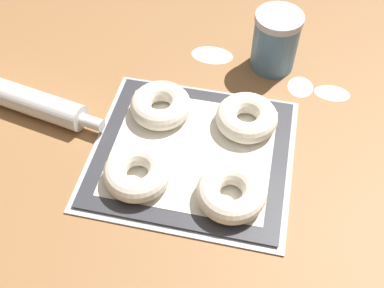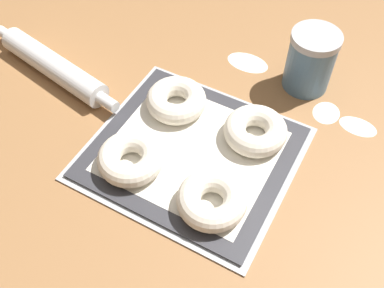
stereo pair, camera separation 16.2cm
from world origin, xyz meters
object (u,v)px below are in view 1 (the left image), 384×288
object	(u,v)px
bagel_front_left	(137,172)
bagel_back_left	(161,105)
bagel_front_right	(231,192)
bagel_back_right	(247,118)
flour_canister	(275,41)
baking_tray	(192,153)
rolling_pin	(20,98)

from	to	relation	value
bagel_front_left	bagel_back_left	world-z (taller)	same
bagel_front_left	bagel_front_right	xyz separation A→B (m)	(0.18, -0.01, 0.00)
bagel_front_left	bagel_back_left	xyz separation A→B (m)	(-0.00, 0.18, 0.00)
bagel_back_left	bagel_back_right	bearing A→B (deg)	1.23
bagel_back_left	bagel_back_right	distance (m)	0.19
bagel_front_right	flour_canister	size ratio (longest dim) A/B	0.92
baking_tray	rolling_pin	distance (m)	0.40
bagel_front_right	rolling_pin	bearing A→B (deg)	163.58
flour_canister	rolling_pin	distance (m)	0.59
bagel_back_left	bagel_back_right	xyz separation A→B (m)	(0.19, 0.00, 0.00)
bagel_back_left	rolling_pin	world-z (taller)	rolling_pin
bagel_back_right	baking_tray	bearing A→B (deg)	-136.30
baking_tray	flour_canister	world-z (taller)	flour_canister
bagel_front_left	bagel_back_left	distance (m)	0.18
bagel_back_right	rolling_pin	distance (m)	0.50
baking_tray	rolling_pin	xyz separation A→B (m)	(-0.40, 0.05, 0.03)
bagel_front_left	rolling_pin	size ratio (longest dim) A/B	0.32
bagel_front_right	bagel_back_left	size ratio (longest dim) A/B	1.00
baking_tray	bagel_back_left	size ratio (longest dim) A/B	3.13
baking_tray	bagel_back_right	size ratio (longest dim) A/B	3.13
rolling_pin	bagel_back_left	bearing A→B (deg)	7.36
bagel_back_left	rolling_pin	bearing A→B (deg)	-172.64
bagel_back_right	rolling_pin	bearing A→B (deg)	-174.93
bagel_front_left	bagel_front_right	bearing A→B (deg)	-2.00
flour_canister	rolling_pin	world-z (taller)	flour_canister
bagel_front_right	flour_canister	world-z (taller)	flour_canister
bagel_front_right	flour_canister	distance (m)	0.41
bagel_back_left	flour_canister	xyz separation A→B (m)	(0.22, 0.22, 0.04)
flour_canister	rolling_pin	size ratio (longest dim) A/B	0.35
bagel_front_right	flour_canister	bearing A→B (deg)	84.75
bagel_back_right	flour_canister	bearing A→B (deg)	80.91
baking_tray	bagel_back_right	distance (m)	0.14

